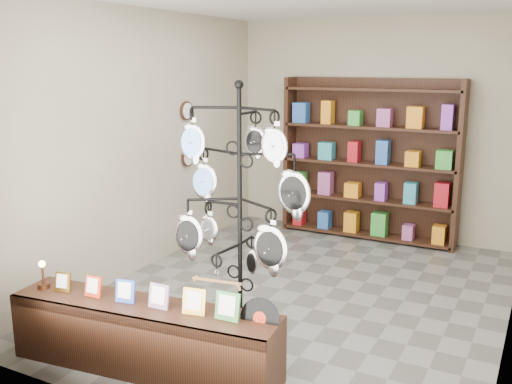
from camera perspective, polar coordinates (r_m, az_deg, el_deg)
ground at (r=6.17m, az=4.64°, el=-10.08°), size 5.00×5.00×0.00m
room_envelope at (r=5.71m, az=4.97°, el=7.30°), size 5.00×5.00×5.00m
display_tree at (r=4.64m, az=-1.65°, el=-0.73°), size 1.16×1.00×2.26m
front_shelf at (r=4.73m, az=-11.13°, el=-14.02°), size 2.26×0.70×0.79m
back_shelving at (r=7.97m, az=11.25°, el=2.69°), size 2.42×0.36×2.20m
wall_clocks at (r=7.39m, az=-6.91°, el=5.76°), size 0.03×0.24×0.84m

